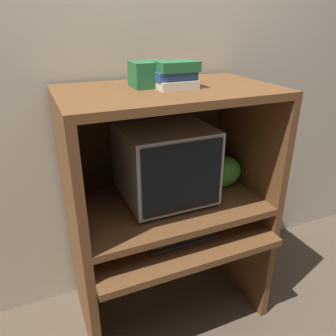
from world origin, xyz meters
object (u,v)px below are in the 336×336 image
object	(u,v)px
crt_monitor	(164,161)
book_stack	(176,75)
storage_box	(149,74)
mouse	(227,224)
snack_bag	(223,172)
keyboard	(182,237)

from	to	relation	value
crt_monitor	book_stack	size ratio (longest dim) A/B	2.42
storage_box	crt_monitor	bearing A→B (deg)	-16.94
crt_monitor	mouse	xyz separation A→B (m)	(0.27, -0.21, -0.33)
crt_monitor	mouse	distance (m)	0.48
book_stack	storage_box	world-z (taller)	book_stack
mouse	snack_bag	xyz separation A→B (m)	(0.08, 0.19, 0.21)
book_stack	snack_bag	bearing A→B (deg)	9.17
crt_monitor	storage_box	distance (m)	0.44
mouse	book_stack	distance (m)	0.82
snack_bag	storage_box	distance (m)	0.70
mouse	storage_box	world-z (taller)	storage_box
keyboard	snack_bag	size ratio (longest dim) A/B	1.76
book_stack	mouse	bearing A→B (deg)	-30.20
crt_monitor	book_stack	world-z (taller)	book_stack
crt_monitor	storage_box	world-z (taller)	storage_box
mouse	storage_box	size ratio (longest dim) A/B	0.46
storage_box	snack_bag	bearing A→B (deg)	-4.83
crt_monitor	snack_bag	distance (m)	0.37
crt_monitor	book_stack	distance (m)	0.45
keyboard	snack_bag	xyz separation A→B (m)	(0.34, 0.19, 0.22)
storage_box	mouse	bearing A→B (deg)	-33.98
mouse	snack_bag	bearing A→B (deg)	67.68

